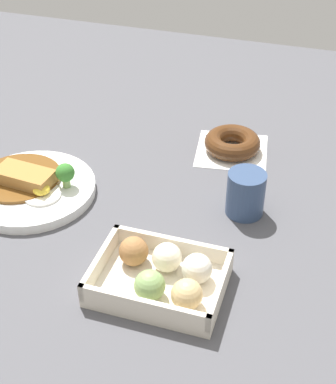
# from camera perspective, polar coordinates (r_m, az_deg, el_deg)

# --- Properties ---
(ground_plane) EXTENTS (1.60, 1.60, 0.00)m
(ground_plane) POSITION_cam_1_polar(r_m,az_deg,el_deg) (1.04, -7.31, -0.36)
(ground_plane) COLOR #4C4C51
(curry_plate) EXTENTS (0.23, 0.23, 0.06)m
(curry_plate) POSITION_cam_1_polar(r_m,az_deg,el_deg) (1.06, -13.54, 0.54)
(curry_plate) COLOR white
(curry_plate) RESTS_ON ground_plane
(donut_box) EXTENTS (0.19, 0.14, 0.06)m
(donut_box) POSITION_cam_1_polar(r_m,az_deg,el_deg) (0.84, -0.54, -8.41)
(donut_box) COLOR beige
(donut_box) RESTS_ON ground_plane
(chocolate_ring_donut) EXTENTS (0.16, 0.16, 0.04)m
(chocolate_ring_donut) POSITION_cam_1_polar(r_m,az_deg,el_deg) (1.15, 6.43, 4.85)
(chocolate_ring_donut) COLOR white
(chocolate_ring_donut) RESTS_ON ground_plane
(coffee_mug) EXTENTS (0.07, 0.07, 0.08)m
(coffee_mug) POSITION_cam_1_polar(r_m,az_deg,el_deg) (0.98, 7.75, -0.14)
(coffee_mug) COLOR #33476B
(coffee_mug) RESTS_ON ground_plane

